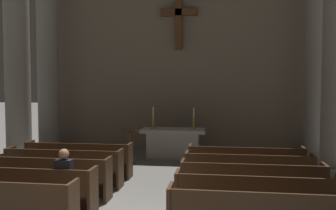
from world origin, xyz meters
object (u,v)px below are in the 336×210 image
object	(u,v)px
pew_left_row_2	(22,190)
pew_right_row_5	(246,164)
column_left_third	(17,47)
column_right_fourth	(318,49)
candlestick_left	(153,121)
pew_right_row_3	(252,185)
lectern	(129,147)
pew_left_row_4	(64,167)
pew_left_row_5	(79,159)
pew_left_row_3	(45,177)
column_left_fourth	(48,52)
pew_right_row_2	(256,200)
candlestick_right	(194,122)
pew_right_row_4	(248,173)
altar	(173,142)
lone_worshipper	(66,180)

from	to	relation	value
pew_left_row_2	pew_right_row_5	bearing A→B (deg)	33.21
column_left_third	column_right_fourth	xyz separation A→B (m)	(9.71, 2.16, 0.00)
candlestick_left	pew_right_row_3	bearing A→B (deg)	-58.80
lectern	pew_left_row_2	bearing A→B (deg)	-102.20
pew_left_row_4	pew_left_row_5	xyz separation A→B (m)	(0.00, 0.99, 0.00)
pew_left_row_3	candlestick_left	size ratio (longest dim) A/B	4.00
column_right_fourth	pew_right_row_3	bearing A→B (deg)	-114.78
pew_right_row_5	column_left_third	bearing A→B (deg)	168.12
pew_right_row_3	column_left_third	size ratio (longest dim) A/B	0.39
pew_left_row_3	lectern	xyz separation A→B (m)	(1.01, 3.68, 0.07)
column_left_fourth	pew_right_row_2	bearing A→B (deg)	-42.91
candlestick_right	candlestick_left	bearing A→B (deg)	180.00
pew_right_row_4	pew_right_row_5	bearing A→B (deg)	90.00
pew_right_row_2	pew_right_row_3	world-z (taller)	same
pew_left_row_5	altar	world-z (taller)	altar
pew_left_row_5	candlestick_left	world-z (taller)	candlestick_left
column_left_third	pew_right_row_2	bearing A→B (deg)	-32.05
pew_left_row_2	column_left_third	world-z (taller)	column_left_third
pew_right_row_5	column_left_third	distance (m)	7.96
pew_right_row_3	pew_right_row_4	distance (m)	0.99
column_right_fourth	pew_right_row_5	bearing A→B (deg)	-125.39
pew_left_row_5	pew_right_row_3	xyz separation A→B (m)	(4.52, -1.97, 0.00)
pew_left_row_4	pew_right_row_4	world-z (taller)	same
pew_left_row_5	altar	size ratio (longest dim) A/B	1.34
pew_right_row_4	altar	distance (m)	4.51
column_left_third	candlestick_left	world-z (taller)	column_left_third
lone_worshipper	pew_left_row_5	bearing A→B (deg)	106.98
pew_right_row_3	pew_right_row_5	size ratio (longest dim) A/B	1.00
pew_left_row_4	pew_left_row_3	bearing A→B (deg)	-90.00
pew_left_row_3	pew_right_row_3	world-z (taller)	same
altar	candlestick_right	bearing A→B (deg)	0.00
pew_left_row_2	pew_left_row_4	world-z (taller)	same
column_left_third	candlestick_right	xyz separation A→B (m)	(5.56, 1.42, -2.48)
pew_left_row_5	lone_worshipper	distance (m)	3.06
pew_left_row_4	column_left_third	size ratio (longest dim) A/B	0.39
pew_right_row_4	pew_right_row_3	bearing A→B (deg)	-90.00
pew_left_row_4	pew_left_row_5	bearing A→B (deg)	90.00
pew_left_row_3	column_right_fourth	xyz separation A→B (m)	(7.12, 5.63, 3.25)
lectern	pew_right_row_3	bearing A→B (deg)	-46.41
pew_left_row_4	lectern	size ratio (longest dim) A/B	2.55
pew_right_row_4	lone_worshipper	distance (m)	4.12
candlestick_right	pew_right_row_2	bearing A→B (deg)	-75.13
candlestick_right	altar	bearing A→B (deg)	180.00
pew_left_row_3	pew_right_row_3	size ratio (longest dim) A/B	1.00
column_right_fourth	candlestick_right	bearing A→B (deg)	-169.85
pew_right_row_3	pew_right_row_4	world-z (taller)	same
pew_left_row_3	pew_right_row_5	size ratio (longest dim) A/B	1.00
pew_left_row_3	pew_right_row_5	bearing A→B (deg)	23.58
pew_left_row_4	pew_right_row_3	xyz separation A→B (m)	(4.52, -0.99, 0.00)
pew_right_row_5	pew_left_row_3	bearing A→B (deg)	-156.42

